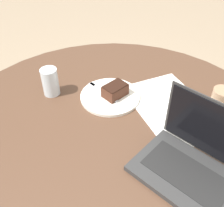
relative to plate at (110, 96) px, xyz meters
name	(u,v)px	position (x,y,z in m)	size (l,w,h in m)	color
dining_table	(114,152)	(-0.15, 0.08, -0.14)	(1.29, 1.29, 0.78)	#4C3323
paper_document	(171,107)	(-0.18, -0.17, 0.00)	(0.44, 0.33, 0.00)	white
plate	(110,96)	(0.00, 0.00, 0.00)	(0.24, 0.24, 0.01)	silver
cake_slice	(115,90)	(-0.01, -0.02, 0.03)	(0.08, 0.11, 0.05)	#472619
fork	(101,90)	(0.05, 0.02, 0.01)	(0.17, 0.04, 0.00)	silver
coffee_glass	(220,102)	(-0.30, -0.29, 0.05)	(0.07, 0.07, 0.11)	#997556
water_glass	(50,82)	(0.16, 0.19, 0.05)	(0.07, 0.07, 0.12)	silver
laptop	(192,162)	(-0.43, -0.01, 0.03)	(0.34, 0.28, 0.22)	#2D2D2D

